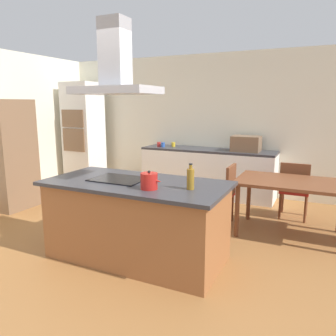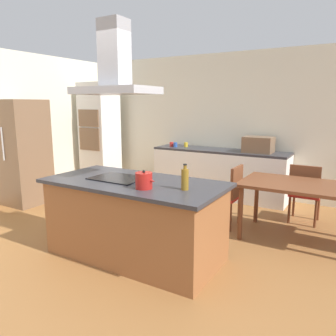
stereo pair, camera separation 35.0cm
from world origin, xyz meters
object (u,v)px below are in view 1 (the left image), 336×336
at_px(coffee_mug_blue, 163,145).
at_px(chair_at_left_end, 223,191).
at_px(olive_oil_bottle, 191,179).
at_px(coffee_mug_red, 159,144).
at_px(chair_facing_back_wall, 294,187).
at_px(tea_kettle, 149,181).
at_px(dining_table, 291,187).
at_px(wall_oven_stack, 84,134).
at_px(refrigerator, 5,154).
at_px(range_hood, 115,70).
at_px(cooktop, 119,179).
at_px(coffee_mug_yellow, 173,144).
at_px(countertop_microwave, 246,144).

height_order(coffee_mug_blue, chair_at_left_end, coffee_mug_blue).
bearing_deg(olive_oil_bottle, coffee_mug_red, 122.25).
relative_size(coffee_mug_red, chair_facing_back_wall, 0.10).
xyz_separation_m(tea_kettle, dining_table, (1.22, 1.68, -0.32)).
xyz_separation_m(wall_oven_stack, refrigerator, (-0.08, -1.93, -0.19)).
height_order(tea_kettle, coffee_mug_blue, tea_kettle).
distance_m(coffee_mug_red, chair_facing_back_wall, 2.78).
xyz_separation_m(refrigerator, range_hood, (2.75, -0.72, 1.19)).
distance_m(dining_table, range_hood, 2.69).
relative_size(wall_oven_stack, range_hood, 2.44).
height_order(cooktop, coffee_mug_blue, coffee_mug_blue).
bearing_deg(wall_oven_stack, coffee_mug_yellow, 8.03).
bearing_deg(range_hood, dining_table, 40.02).
xyz_separation_m(refrigerator, chair_facing_back_wall, (4.49, 1.41, -0.40)).
bearing_deg(olive_oil_bottle, coffee_mug_yellow, 117.33).
height_order(olive_oil_bottle, coffee_mug_yellow, olive_oil_bottle).
height_order(olive_oil_bottle, dining_table, olive_oil_bottle).
distance_m(coffee_mug_yellow, wall_oven_stack, 2.05).
distance_m(tea_kettle, coffee_mug_blue, 3.30).
height_order(countertop_microwave, coffee_mug_yellow, countertop_microwave).
bearing_deg(refrigerator, chair_at_left_end, 11.73).
bearing_deg(coffee_mug_red, coffee_mug_blue, -13.36).
bearing_deg(coffee_mug_yellow, chair_at_left_end, -45.08).
height_order(countertop_microwave, coffee_mug_blue, countertop_microwave).
bearing_deg(chair_facing_back_wall, tea_kettle, -117.54).
bearing_deg(tea_kettle, coffee_mug_yellow, 110.23).
height_order(countertop_microwave, dining_table, countertop_microwave).
bearing_deg(tea_kettle, chair_at_left_end, 79.64).
bearing_deg(coffee_mug_red, olive_oil_bottle, -57.75).
xyz_separation_m(coffee_mug_red, range_hood, (0.92, -2.83, 1.16)).
relative_size(cooktop, chair_facing_back_wall, 0.67).
height_order(tea_kettle, coffee_mug_red, tea_kettle).
height_order(cooktop, tea_kettle, tea_kettle).
xyz_separation_m(coffee_mug_red, wall_oven_stack, (-1.75, -0.18, 0.16)).
distance_m(coffee_mug_yellow, refrigerator, 3.06).
bearing_deg(coffee_mug_blue, wall_oven_stack, -175.24).
distance_m(wall_oven_stack, range_hood, 3.89).
distance_m(countertop_microwave, chair_at_left_end, 1.52).
distance_m(coffee_mug_red, coffee_mug_yellow, 0.29).
height_order(coffee_mug_blue, refrigerator, refrigerator).
bearing_deg(dining_table, tea_kettle, -126.05).
xyz_separation_m(wall_oven_stack, dining_table, (4.41, -1.19, -0.43)).
bearing_deg(tea_kettle, countertop_microwave, 84.37).
distance_m(chair_facing_back_wall, chair_at_left_end, 1.13).
bearing_deg(tea_kettle, olive_oil_bottle, 23.66).
bearing_deg(dining_table, range_hood, -139.98).
distance_m(coffee_mug_red, wall_oven_stack, 1.77).
bearing_deg(coffee_mug_blue, tea_kettle, -66.23).
xyz_separation_m(wall_oven_stack, chair_at_left_end, (3.50, -1.19, -0.59)).
relative_size(coffee_mug_red, range_hood, 0.10).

